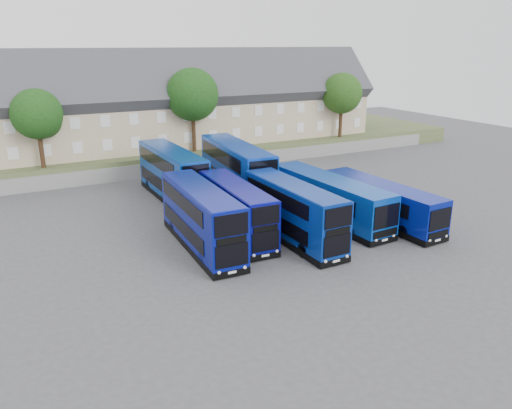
% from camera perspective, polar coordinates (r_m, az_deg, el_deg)
% --- Properties ---
extents(ground, '(120.00, 120.00, 0.00)m').
position_cam_1_polar(ground, '(35.14, 5.16, -5.05)').
color(ground, '#45454A').
rests_on(ground, ground).
extents(retaining_wall, '(70.00, 0.40, 1.50)m').
position_cam_1_polar(retaining_wall, '(55.56, -8.36, 4.32)').
color(retaining_wall, slate).
rests_on(retaining_wall, ground).
extents(earth_bank, '(80.00, 20.00, 2.00)m').
position_cam_1_polar(earth_bank, '(64.81, -11.39, 6.35)').
color(earth_bank, '#4D5831').
rests_on(earth_bank, ground).
extents(terrace_row, '(54.00, 10.40, 11.20)m').
position_cam_1_polar(terrace_row, '(60.15, -10.59, 10.92)').
color(terrace_row, tan).
rests_on(terrace_row, earth_bank).
extents(dd_front_left, '(2.91, 10.92, 4.30)m').
position_cam_1_polar(dd_front_left, '(34.67, -6.26, -1.66)').
color(dd_front_left, '#071182').
rests_on(dd_front_left, ground).
extents(dd_front_mid, '(2.80, 10.07, 3.96)m').
position_cam_1_polar(dd_front_mid, '(36.60, -2.28, -0.78)').
color(dd_front_mid, '#06097D').
rests_on(dd_front_mid, ground).
extents(dd_front_right, '(2.51, 10.54, 4.17)m').
position_cam_1_polar(dd_front_right, '(35.90, 4.26, -1.01)').
color(dd_front_right, navy).
rests_on(dd_front_right, ground).
extents(dd_rear_left, '(2.84, 11.61, 4.59)m').
position_cam_1_polar(dd_rear_left, '(45.94, -9.53, 3.31)').
color(dd_rear_left, navy).
rests_on(dd_rear_left, ground).
extents(dd_rear_right, '(3.78, 12.49, 4.90)m').
position_cam_1_polar(dd_rear_right, '(46.15, -2.23, 3.81)').
color(dd_rear_right, '#0935A6').
rests_on(dd_rear_right, ground).
extents(coach_east_a, '(3.37, 12.88, 3.49)m').
position_cam_1_polar(coach_east_a, '(40.55, 8.33, 0.59)').
color(coach_east_a, '#0839A2').
rests_on(coach_east_a, ground).
extents(coach_east_b, '(2.97, 11.70, 3.17)m').
position_cam_1_polar(coach_east_b, '(40.91, 14.10, 0.15)').
color(coach_east_b, navy).
rests_on(coach_east_b, ground).
extents(tree_west, '(4.80, 4.80, 7.65)m').
position_cam_1_polar(tree_west, '(52.68, -23.61, 9.26)').
color(tree_west, '#382314').
rests_on(tree_west, earth_bank).
extents(tree_mid, '(5.76, 5.76, 9.18)m').
position_cam_1_polar(tree_mid, '(56.54, -7.17, 12.14)').
color(tree_mid, '#382314').
rests_on(tree_mid, earth_bank).
extents(tree_east, '(5.12, 5.12, 8.16)m').
position_cam_1_polar(tree_east, '(65.96, 9.84, 12.26)').
color(tree_east, '#382314').
rests_on(tree_east, earth_bank).
extents(tree_far, '(5.44, 5.44, 8.67)m').
position_cam_1_polar(tree_far, '(75.11, 10.28, 13.17)').
color(tree_far, '#382314').
rests_on(tree_far, earth_bank).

